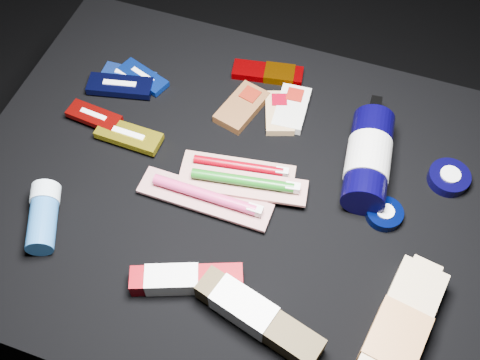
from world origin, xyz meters
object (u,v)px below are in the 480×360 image
(deodorant_stick, at_px, (43,216))
(toothpaste_carton_red, at_px, (182,280))
(bodywash_bottle, at_px, (400,329))
(lotion_bottle, at_px, (369,159))

(deodorant_stick, xyz_separation_m, toothpaste_carton_red, (0.27, -0.03, -0.01))
(bodywash_bottle, bearing_deg, toothpaste_carton_red, -164.92)
(bodywash_bottle, relative_size, toothpaste_carton_red, 1.28)
(bodywash_bottle, relative_size, deodorant_stick, 1.78)
(bodywash_bottle, height_order, deodorant_stick, deodorant_stick)
(deodorant_stick, height_order, toothpaste_carton_red, deodorant_stick)
(lotion_bottle, xyz_separation_m, deodorant_stick, (-0.50, -0.30, -0.01))
(deodorant_stick, distance_m, toothpaste_carton_red, 0.27)
(bodywash_bottle, xyz_separation_m, deodorant_stick, (-0.62, -0.01, 0.00))
(deodorant_stick, relative_size, toothpaste_carton_red, 0.72)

